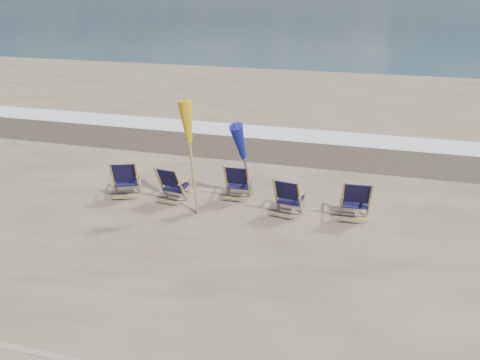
{
  "coord_description": "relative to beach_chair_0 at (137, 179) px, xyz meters",
  "views": [
    {
      "loc": [
        2.26,
        -6.18,
        4.62
      ],
      "look_at": [
        0.0,
        2.2,
        0.9
      ],
      "focal_mm": 35.0,
      "sensor_mm": 36.0,
      "label": 1
    }
  ],
  "objects": [
    {
      "name": "wet_sand_strip",
      "position": [
        2.52,
        4.19,
        -0.48
      ],
      "size": [
        200.0,
        2.6,
        0.0
      ],
      "primitive_type": "cube",
      "color": "#42362A",
      "rests_on": "ground"
    },
    {
      "name": "beach_chair_0",
      "position": [
        0.0,
        0.0,
        0.0
      ],
      "size": [
        0.83,
        0.87,
        0.97
      ],
      "primitive_type": null,
      "rotation": [
        0.0,
        0.0,
        3.5
      ],
      "color": "black",
      "rests_on": "ground"
    },
    {
      "name": "beach_chair_1",
      "position": [
        1.08,
        -0.11,
        -0.02
      ],
      "size": [
        0.69,
        0.75,
        0.93
      ],
      "primitive_type": null,
      "rotation": [
        0.0,
        0.0,
        2.99
      ],
      "color": "black",
      "rests_on": "ground"
    },
    {
      "name": "umbrella_blue",
      "position": [
        2.39,
        0.55,
        0.95
      ],
      "size": [
        0.3,
        0.3,
        1.95
      ],
      "color": "#A5A5AD",
      "rests_on": "ground"
    },
    {
      "name": "surf_foam",
      "position": [
        2.52,
        5.69,
        -0.48
      ],
      "size": [
        200.0,
        1.4,
        0.01
      ],
      "primitive_type": "cube",
      "color": "silver",
      "rests_on": "ground"
    },
    {
      "name": "beach_chair_3",
      "position": [
        3.7,
        -0.1,
        -0.02
      ],
      "size": [
        0.69,
        0.76,
        0.94
      ],
      "primitive_type": null,
      "rotation": [
        0.0,
        0.0,
        2.99
      ],
      "color": "black",
      "rests_on": "ground"
    },
    {
      "name": "beach_chair_2",
      "position": [
        2.48,
        0.47,
        -0.02
      ],
      "size": [
        0.63,
        0.7,
        0.92
      ],
      "primitive_type": null,
      "rotation": [
        0.0,
        0.0,
        3.2
      ],
      "color": "black",
      "rests_on": "ground"
    },
    {
      "name": "umbrella_yellow",
      "position": [
        1.48,
        -0.36,
        1.4
      ],
      "size": [
        0.3,
        0.3,
        2.42
      ],
      "color": "#A28148",
      "rests_on": "ground"
    },
    {
      "name": "beach_chair_4",
      "position": [
        5.1,
        0.13,
        0.0
      ],
      "size": [
        0.67,
        0.74,
        0.97
      ],
      "primitive_type": null,
      "rotation": [
        0.0,
        0.0,
        3.21
      ],
      "color": "black",
      "rests_on": "ground"
    }
  ]
}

